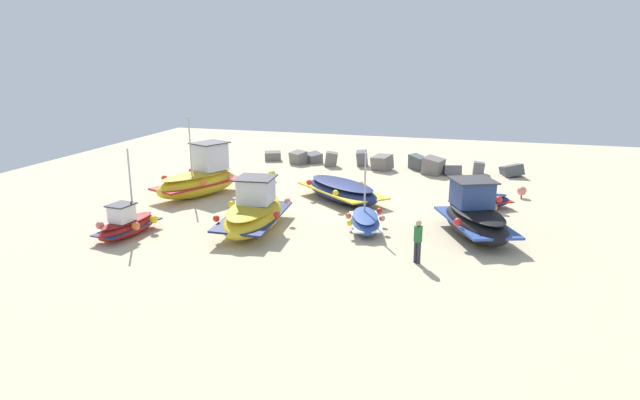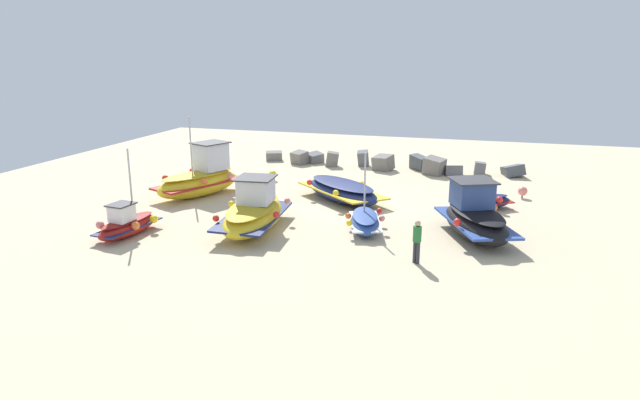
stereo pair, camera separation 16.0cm
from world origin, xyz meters
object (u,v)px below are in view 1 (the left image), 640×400
fishing_boat_2 (481,202)px  mooring_buoy_0 (272,174)px  fishing_boat_4 (127,224)px  mooring_buoy_1 (522,191)px  fishing_boat_5 (365,221)px  fishing_boat_1 (475,217)px  fishing_boat_3 (254,213)px  fishing_boat_6 (200,179)px  person_walking (418,239)px  fishing_boat_0 (342,190)px

fishing_boat_2 → mooring_buoy_0: fishing_boat_2 is taller
fishing_boat_4 → mooring_buoy_1: (16.73, 11.52, -0.13)m
mooring_buoy_0 → fishing_boat_4: bearing=-101.0°
fishing_boat_5 → mooring_buoy_0: 10.89m
fishing_boat_1 → fishing_boat_5: 4.75m
fishing_boat_3 → fishing_boat_2: bearing=-62.7°
fishing_boat_1 → mooring_buoy_0: (-12.17, 7.42, -0.46)m
fishing_boat_1 → mooring_buoy_0: size_ratio=8.29×
fishing_boat_6 → person_walking: 14.36m
person_walking → mooring_buoy_1: size_ratio=2.63×
fishing_boat_2 → fishing_boat_6: bearing=154.2°
fishing_boat_1 → fishing_boat_6: (-14.66, 2.97, 0.10)m
fishing_boat_2 → fishing_boat_6: (-14.88, -1.50, 0.56)m
fishing_boat_1 → fishing_boat_6: size_ratio=0.96×
fishing_boat_3 → person_walking: bearing=-110.8°
fishing_boat_6 → mooring_buoy_0: bearing=-5.7°
fishing_boat_0 → fishing_boat_6: size_ratio=1.02×
fishing_boat_4 → person_walking: fishing_boat_4 is taller
fishing_boat_3 → fishing_boat_1: bearing=-84.9°
fishing_boat_0 → fishing_boat_1: 8.08m
fishing_boat_6 → fishing_boat_4: bearing=-154.5°
fishing_boat_1 → mooring_buoy_1: size_ratio=8.23×
fishing_boat_1 → fishing_boat_4: size_ratio=1.41×
fishing_boat_0 → fishing_boat_2: fishing_boat_0 is taller
fishing_boat_5 → mooring_buoy_1: 10.56m
fishing_boat_3 → mooring_buoy_0: bearing=11.0°
fishing_boat_1 → fishing_boat_3: fishing_boat_1 is taller
mooring_buoy_1 → person_walking: bearing=-111.1°
fishing_boat_2 → mooring_buoy_0: 12.74m
fishing_boat_0 → fishing_boat_5: size_ratio=1.62×
fishing_boat_1 → mooring_buoy_1: bearing=-41.2°
fishing_boat_6 → fishing_boat_1: bearing=-77.9°
fishing_boat_1 → mooring_buoy_0: bearing=34.8°
fishing_boat_0 → fishing_boat_3: (-2.58, -5.85, 0.21)m
fishing_boat_1 → fishing_boat_2: size_ratio=1.59×
fishing_boat_0 → fishing_boat_3: size_ratio=1.00×
mooring_buoy_0 → mooring_buoy_1: (14.48, -0.03, -0.01)m
fishing_boat_0 → fishing_boat_2: (7.16, 0.34, -0.16)m
fishing_boat_4 → mooring_buoy_0: (2.25, 11.55, -0.12)m
fishing_boat_6 → mooring_buoy_1: bearing=-51.9°
fishing_boat_4 → fishing_boat_5: fishing_boat_4 is taller
fishing_boat_4 → fishing_boat_5: bearing=117.2°
fishing_boat_4 → fishing_boat_6: fishing_boat_6 is taller
person_walking → mooring_buoy_1: (4.32, 11.21, -0.58)m
fishing_boat_1 → mooring_buoy_0: fishing_boat_1 is taller
fishing_boat_0 → fishing_boat_3: 6.39m
fishing_boat_0 → fishing_boat_1: bearing=-169.4°
fishing_boat_5 → mooring_buoy_0: (-7.47, 7.93, -0.03)m
fishing_boat_5 → mooring_buoy_1: (7.02, 7.90, -0.03)m
fishing_boat_0 → fishing_boat_1: (6.94, -4.13, 0.30)m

